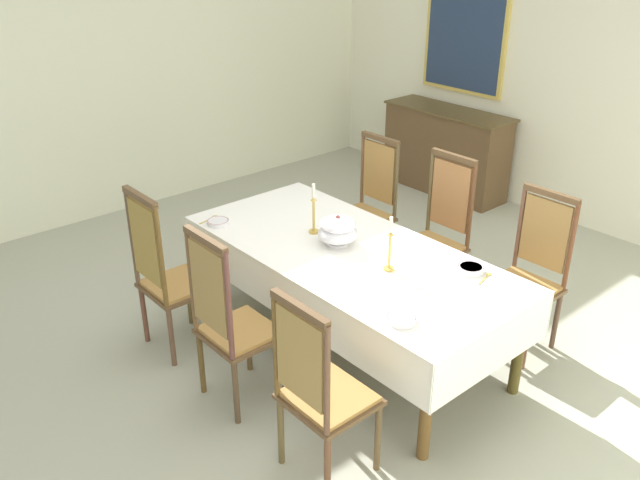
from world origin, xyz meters
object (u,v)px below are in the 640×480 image
chair_south_c (320,388)px  framed_painting (466,25)px  chair_north_a (368,204)px  bowl_near_left (218,222)px  chair_north_c (530,272)px  bowl_near_right (471,268)px  sideboard (445,151)px  chair_south_b (230,320)px  candlestick_west (314,213)px  bowl_far_left (402,319)px  chair_south_a (166,273)px  dining_table (349,260)px  candlestick_east (390,249)px  spoon_primary (212,218)px  soup_tureen (338,230)px  spoon_secondary (487,275)px  chair_north_b (438,231)px

chair_south_c → framed_painting: bearing=120.2°
chair_south_c → chair_north_a: bearing=129.6°
chair_north_a → bowl_near_left: size_ratio=7.10×
chair_north_c → bowl_near_right: bearing=82.3°
sideboard → chair_south_b: bearing=111.1°
chair_north_a → candlestick_west: 1.08m
chair_south_c → candlestick_west: 1.52m
bowl_far_left → chair_south_a: bearing=-160.4°
dining_table → candlestick_east: (0.36, -0.00, 0.22)m
candlestick_east → spoon_primary: bearing=-164.0°
dining_table → sideboard: size_ratio=1.64×
chair_north_a → candlestick_east: 1.51m
chair_south_a → soup_tureen: 1.18m
chair_north_c → spoon_secondary: chair_north_c is taller
chair_south_a → bowl_near_left: size_ratio=7.45×
chair_north_c → sideboard: size_ratio=0.78×
chair_north_b → candlestick_east: bearing=112.0°
chair_north_b → candlestick_east: (0.38, -0.94, 0.31)m
chair_north_b → candlestick_west: (-0.34, -0.94, 0.31)m
dining_table → chair_north_c: size_ratio=2.11×
chair_north_c → soup_tureen: (-0.90, -0.94, 0.28)m
spoon_primary → framed_painting: bearing=84.6°
soup_tureen → bowl_near_right: bearing=24.2°
spoon_primary → bowl_near_right: bearing=10.0°
sideboard → framed_painting: (-0.07, 0.25, 1.28)m
chair_north_a → bowl_near_right: (1.48, -0.57, 0.19)m
chair_south_c → chair_north_c: chair_north_c is taller
chair_north_b → chair_south_c: bearing=113.2°
framed_painting → chair_south_b: bearing=-69.2°
candlestick_west → bowl_near_right: bearing=19.1°
chair_south_a → candlestick_west: size_ratio=3.27×
dining_table → bowl_near_right: size_ratio=14.11×
framed_painting → chair_north_a: bearing=-69.9°
dining_table → chair_south_a: size_ratio=1.99×
chair_north_a → chair_north_b: bearing=-179.8°
candlestick_east → framed_painting: bearing=121.8°
bowl_near_left → sideboard: sideboard is taller
spoon_secondary → soup_tureen: bearing=-170.5°
sideboard → spoon_secondary: bearing=133.3°
chair_north_b → sideboard: (-1.46, 1.89, -0.13)m
chair_south_a → framed_painting: (-0.78, 4.04, 1.14)m
chair_south_b → spoon_primary: size_ratio=6.70×
chair_south_b → chair_south_c: chair_south_b is taller
candlestick_east → bowl_far_left: candlestick_east is taller
chair_south_a → bowl_near_right: 1.99m
spoon_secondary → bowl_far_left: bearing=-103.5°
candlestick_east → framed_painting: (-1.92, 3.09, 0.84)m
soup_tureen → bowl_near_right: 0.91m
bowl_near_right → candlestick_west: bearing=-160.9°
chair_north_a → chair_north_c: chair_north_a is taller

